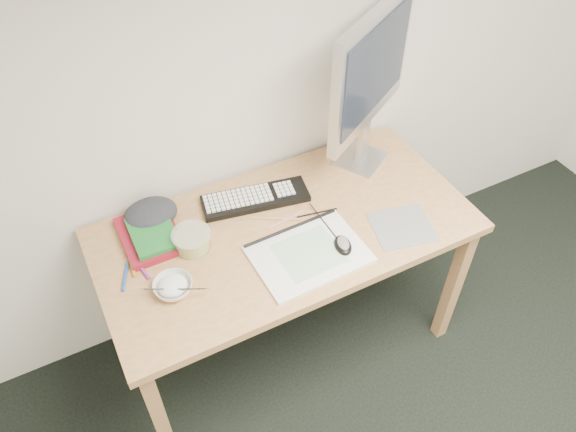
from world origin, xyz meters
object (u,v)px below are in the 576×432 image
(keyboard, at_px, (255,199))
(monitor, at_px, (371,73))
(desk, at_px, (286,242))
(sketchpad, at_px, (309,254))
(rice_bowl, at_px, (173,287))

(keyboard, relative_size, monitor, 0.63)
(desk, distance_m, sketchpad, 0.18)
(monitor, bearing_deg, keyboard, 151.77)
(desk, relative_size, rice_bowl, 10.64)
(monitor, bearing_deg, sketchpad, -171.89)
(monitor, bearing_deg, rice_bowl, 166.64)
(monitor, bearing_deg, desk, 173.09)
(keyboard, bearing_deg, desk, -67.18)
(desk, height_order, monitor, monitor)
(keyboard, xyz_separation_m, rice_bowl, (-0.43, -0.27, 0.01))
(sketchpad, height_order, keyboard, keyboard)
(desk, distance_m, monitor, 0.71)
(desk, relative_size, monitor, 2.12)
(sketchpad, bearing_deg, keyboard, 96.94)
(desk, xyz_separation_m, keyboard, (-0.04, 0.18, 0.09))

